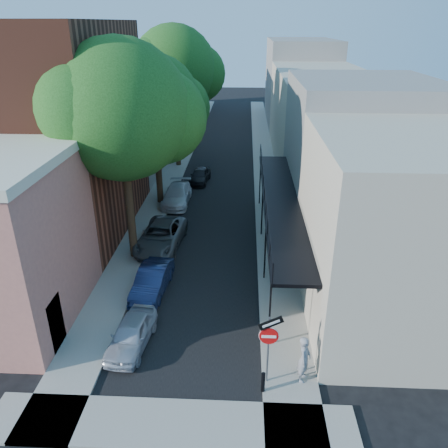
# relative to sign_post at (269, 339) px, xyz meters

# --- Properties ---
(ground) EXTENTS (160.00, 160.00, 0.00)m
(ground) POSITION_rel_sign_post_xyz_m (-3.16, -0.97, -2.04)
(ground) COLOR black
(ground) RESTS_ON ground
(road_surface) EXTENTS (6.00, 64.00, 0.01)m
(road_surface) POSITION_rel_sign_post_xyz_m (-3.16, 29.03, -2.03)
(road_surface) COLOR black
(road_surface) RESTS_ON ground
(sidewalk_left) EXTENTS (2.00, 64.00, 0.12)m
(sidewalk_left) POSITION_rel_sign_post_xyz_m (-7.16, 29.03, -1.98)
(sidewalk_left) COLOR gray
(sidewalk_left) RESTS_ON ground
(sidewalk_right) EXTENTS (2.00, 64.00, 0.12)m
(sidewalk_right) POSITION_rel_sign_post_xyz_m (0.84, 29.03, -1.98)
(sidewalk_right) COLOR gray
(sidewalk_right) RESTS_ON ground
(sidewalk_cross) EXTENTS (12.00, 2.00, 0.12)m
(sidewalk_cross) POSITION_rel_sign_post_xyz_m (-3.16, -1.97, -1.98)
(sidewalk_cross) COLOR gray
(sidewalk_cross) RESTS_ON ground
(buildings_left) EXTENTS (10.10, 59.10, 12.00)m
(buildings_left) POSITION_rel_sign_post_xyz_m (-12.46, 27.79, 2.90)
(buildings_left) COLOR tan
(buildings_left) RESTS_ON ground
(buildings_right) EXTENTS (9.80, 55.00, 10.00)m
(buildings_right) POSITION_rel_sign_post_xyz_m (5.83, 28.51, 2.39)
(buildings_right) COLOR #B5AC95
(buildings_right) RESTS_ON ground
(sign_post) EXTENTS (0.89, 0.17, 2.99)m
(sign_post) POSITION_rel_sign_post_xyz_m (0.00, 0.00, 0.00)
(sign_post) COLOR #595B60
(sign_post) RESTS_ON ground
(bollard) EXTENTS (0.14, 0.14, 0.80)m
(bollard) POSITION_rel_sign_post_xyz_m (-0.16, -0.47, -1.52)
(bollard) COLOR black
(bollard) RESTS_ON sidewalk_right
(oak_near) EXTENTS (7.48, 6.80, 11.42)m
(oak_near) POSITION_rel_sign_post_xyz_m (-6.53, 9.29, 5.84)
(oak_near) COLOR #2F1F13
(oak_near) RESTS_ON ground
(oak_mid) EXTENTS (6.60, 6.00, 10.20)m
(oak_mid) POSITION_rel_sign_post_xyz_m (-6.58, 17.26, 5.02)
(oak_mid) COLOR #2F1F13
(oak_mid) RESTS_ON ground
(oak_far) EXTENTS (7.70, 7.00, 11.90)m
(oak_far) POSITION_rel_sign_post_xyz_m (-6.51, 26.30, 6.22)
(oak_far) COLOR #2F1F13
(oak_far) RESTS_ON ground
(parked_car_a) EXTENTS (1.71, 3.53, 1.16)m
(parked_car_a) POSITION_rel_sign_post_xyz_m (-5.33, 1.79, -1.46)
(parked_car_a) COLOR #A8ADBA
(parked_car_a) RESTS_ON ground
(parked_car_b) EXTENTS (1.60, 3.86, 1.24)m
(parked_car_b) POSITION_rel_sign_post_xyz_m (-5.27, 5.68, -1.41)
(parked_car_b) COLOR #172248
(parked_car_b) RESTS_ON ground
(parked_car_c) EXTENTS (2.65, 5.10, 1.37)m
(parked_car_c) POSITION_rel_sign_post_xyz_m (-5.68, 10.34, -1.35)
(parked_car_c) COLOR #515458
(parked_car_c) RESTS_ON ground
(parked_car_d) EXTENTS (1.84, 4.46, 1.29)m
(parked_car_d) POSITION_rel_sign_post_xyz_m (-5.76, 17.01, -1.39)
(parked_car_d) COLOR silver
(parked_car_d) RESTS_ON ground
(parked_car_e) EXTENTS (1.72, 3.54, 1.16)m
(parked_car_e) POSITION_rel_sign_post_xyz_m (-4.56, 21.67, -1.45)
(parked_car_e) COLOR black
(parked_car_e) RESTS_ON ground
(pedestrian) EXTENTS (0.63, 0.77, 1.84)m
(pedestrian) POSITION_rel_sign_post_xyz_m (1.30, 0.18, -1.00)
(pedestrian) COLOR gray
(pedestrian) RESTS_ON sidewalk_right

